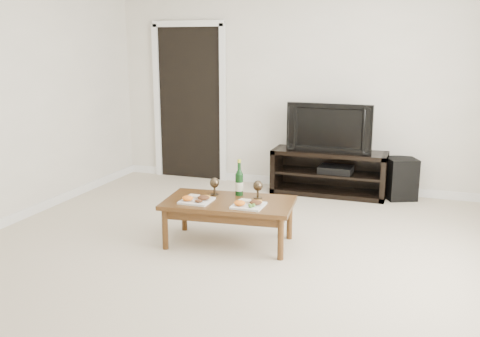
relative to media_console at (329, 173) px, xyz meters
name	(u,v)px	position (x,y,z in m)	size (l,w,h in m)	color
floor	(225,266)	(-0.43, -2.50, -0.28)	(5.50, 5.50, 0.00)	beige
back_wall	(302,87)	(-0.43, 0.27, 1.02)	(5.00, 0.04, 2.60)	beige
doorway	(190,104)	(-1.98, 0.24, 0.75)	(0.90, 0.02, 2.05)	black
media_console	(329,173)	(0.00, 0.00, 0.00)	(1.39, 0.45, 0.55)	black
television	(331,127)	(0.00, 0.00, 0.57)	(1.03, 0.14, 0.59)	black
av_receiver	(336,169)	(0.09, -0.01, 0.05)	(0.40, 0.30, 0.08)	black
subwoofer	(401,178)	(0.85, 0.09, -0.03)	(0.33, 0.33, 0.50)	black
coffee_table	(229,222)	(-0.58, -2.00, -0.07)	(1.18, 0.65, 0.42)	#553217
plate_left	(197,198)	(-0.85, -2.12, 0.18)	(0.27, 0.27, 0.07)	white
plate_right	(249,203)	(-0.35, -2.10, 0.18)	(0.27, 0.27, 0.07)	white
wine_bottle	(239,177)	(-0.55, -1.79, 0.32)	(0.07, 0.07, 0.35)	black
goblet_left	(215,186)	(-0.77, -1.86, 0.23)	(0.09, 0.09, 0.17)	#3D3121
goblet_right	(258,189)	(-0.35, -1.83, 0.23)	(0.09, 0.09, 0.17)	#3D3121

